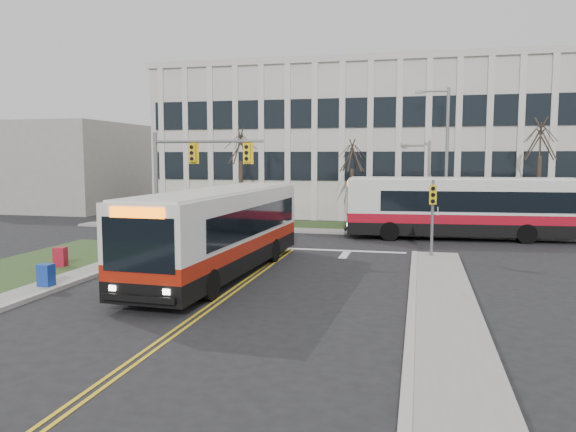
# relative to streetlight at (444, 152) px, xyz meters

# --- Properties ---
(ground) EXTENTS (120.00, 120.00, 0.00)m
(ground) POSITION_rel_streetlight_xyz_m (-8.03, -16.20, -5.19)
(ground) COLOR black
(ground) RESTS_ON ground
(sidewalk_west) EXTENTS (1.20, 26.00, 0.14)m
(sidewalk_west) POSITION_rel_streetlight_xyz_m (-15.03, -21.20, -5.12)
(sidewalk_west) COLOR #9E9B93
(sidewalk_west) RESTS_ON ground
(sidewalk_east) EXTENTS (2.00, 26.00, 0.14)m
(sidewalk_east) POSITION_rel_streetlight_xyz_m (-0.53, -21.20, -5.12)
(sidewalk_east) COLOR #9E9B93
(sidewalk_east) RESTS_ON ground
(sidewalk_cross) EXTENTS (44.00, 1.60, 0.14)m
(sidewalk_cross) POSITION_rel_streetlight_xyz_m (-3.03, -1.00, -5.12)
(sidewalk_cross) COLOR #9E9B93
(sidewalk_cross) RESTS_ON ground
(building_lawn) EXTENTS (44.00, 5.00, 0.12)m
(building_lawn) POSITION_rel_streetlight_xyz_m (-3.03, 1.80, -5.13)
(building_lawn) COLOR #344A20
(building_lawn) RESTS_ON ground
(office_building) EXTENTS (40.00, 16.00, 12.00)m
(office_building) POSITION_rel_streetlight_xyz_m (-3.03, 13.80, 0.81)
(office_building) COLOR silver
(office_building) RESTS_ON ground
(building_annex) EXTENTS (12.00, 12.00, 8.00)m
(building_annex) POSITION_rel_streetlight_xyz_m (-34.03, 9.80, -1.19)
(building_annex) COLOR #9E9B93
(building_annex) RESTS_ON ground
(mast_arm_signal) EXTENTS (6.11, 0.38, 6.20)m
(mast_arm_signal) POSITION_rel_streetlight_xyz_m (-13.65, -9.04, -0.94)
(mast_arm_signal) COLOR slate
(mast_arm_signal) RESTS_ON ground
(signal_pole_near) EXTENTS (0.34, 0.39, 3.80)m
(signal_pole_near) POSITION_rel_streetlight_xyz_m (-0.83, -9.30, -2.69)
(signal_pole_near) COLOR slate
(signal_pole_near) RESTS_ON ground
(signal_pole_far) EXTENTS (0.34, 0.39, 3.80)m
(signal_pole_far) POSITION_rel_streetlight_xyz_m (-0.83, -0.80, -2.69)
(signal_pole_far) COLOR slate
(signal_pole_far) RESTS_ON ground
(streetlight) EXTENTS (2.15, 0.25, 9.20)m
(streetlight) POSITION_rel_streetlight_xyz_m (0.00, 0.00, 0.00)
(streetlight) COLOR slate
(streetlight) RESTS_ON ground
(directory_sign) EXTENTS (1.50, 0.12, 2.00)m
(directory_sign) POSITION_rel_streetlight_xyz_m (-5.53, 1.30, -4.02)
(directory_sign) COLOR slate
(directory_sign) RESTS_ON ground
(tree_left) EXTENTS (1.80, 1.80, 7.70)m
(tree_left) POSITION_rel_streetlight_xyz_m (-14.03, 1.80, 0.32)
(tree_left) COLOR #42352B
(tree_left) RESTS_ON ground
(tree_mid) EXTENTS (1.80, 1.80, 6.82)m
(tree_mid) POSITION_rel_streetlight_xyz_m (-6.03, 2.00, -0.31)
(tree_mid) COLOR #42352B
(tree_mid) RESTS_ON ground
(tree_right) EXTENTS (1.80, 1.80, 8.25)m
(tree_right) POSITION_rel_streetlight_xyz_m (5.97, 1.80, 0.71)
(tree_right) COLOR #42352B
(tree_right) RESTS_ON ground
(bus_main) EXTENTS (3.37, 13.13, 3.47)m
(bus_main) POSITION_rel_streetlight_xyz_m (-9.46, -15.06, -3.46)
(bus_main) COLOR silver
(bus_main) RESTS_ON ground
(bus_cross) EXTENTS (13.66, 4.02, 3.59)m
(bus_cross) POSITION_rel_streetlight_xyz_m (1.04, -2.20, -3.40)
(bus_cross) COLOR silver
(bus_cross) RESTS_ON ground
(newspaper_box_blue) EXTENTS (0.52, 0.47, 0.95)m
(newspaper_box_blue) POSITION_rel_streetlight_xyz_m (-14.83, -19.10, -4.72)
(newspaper_box_blue) COLOR #153695
(newspaper_box_blue) RESTS_ON ground
(newspaper_box_red) EXTENTS (0.56, 0.52, 0.95)m
(newspaper_box_red) POSITION_rel_streetlight_xyz_m (-16.73, -15.56, -4.72)
(newspaper_box_red) COLOR maroon
(newspaper_box_red) RESTS_ON ground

